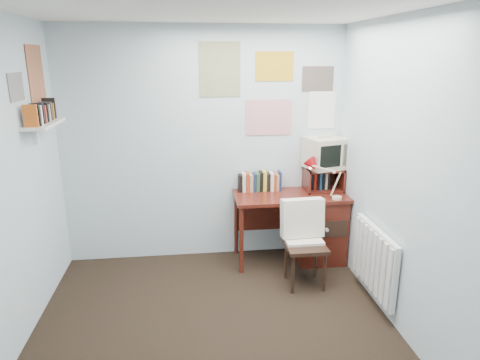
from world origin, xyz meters
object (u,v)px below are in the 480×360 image
at_px(tv_riser, 323,179).
at_px(wall_shelf, 44,124).
at_px(crt_tv, 325,151).
at_px(desk_chair, 305,246).
at_px(desk, 314,224).
at_px(radiator, 375,260).
at_px(desk_lamp, 338,182).

height_order(tv_riser, wall_shelf, wall_shelf).
bearing_deg(crt_tv, wall_shelf, 174.79).
relative_size(desk_chair, crt_tv, 2.14).
relative_size(desk, wall_shelf, 1.94).
bearing_deg(desk, wall_shelf, -171.60).
distance_m(desk, radiator, 0.97).
xyz_separation_m(desk_lamp, tv_riser, (-0.05, 0.32, -0.06)).
distance_m(desk, desk_lamp, 0.60).
bearing_deg(tv_riser, crt_tv, 74.08).
bearing_deg(radiator, wall_shelf, 169.11).
bearing_deg(desk_chair, crt_tv, 61.70).
height_order(desk_chair, crt_tv, crt_tv).
xyz_separation_m(desk, radiator, (0.29, -0.93, 0.01)).
bearing_deg(radiator, crt_tv, 98.81).
xyz_separation_m(desk_chair, desk_lamp, (0.42, 0.35, 0.54)).
height_order(desk_chair, wall_shelf, wall_shelf).
distance_m(desk_lamp, tv_riser, 0.33).
distance_m(desk_chair, radiator, 0.65).
height_order(desk_lamp, crt_tv, crt_tv).
distance_m(desk, wall_shelf, 2.87).
relative_size(desk_chair, tv_riser, 2.05).
xyz_separation_m(desk, wall_shelf, (-2.57, -0.38, 1.21)).
bearing_deg(desk_chair, radiator, -34.90).
xyz_separation_m(crt_tv, wall_shelf, (-2.70, -0.51, 0.43)).
xyz_separation_m(desk, crt_tv, (0.12, 0.13, 0.79)).
relative_size(desk_lamp, tv_riser, 0.93).
bearing_deg(desk_chair, desk, 66.18).
distance_m(desk_lamp, crt_tv, 0.42).
distance_m(desk_chair, desk_lamp, 0.76).
xyz_separation_m(tv_riser, radiator, (0.17, -1.04, -0.47)).
relative_size(desk_lamp, radiator, 0.46).
xyz_separation_m(desk_lamp, crt_tv, (-0.05, 0.34, 0.25)).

